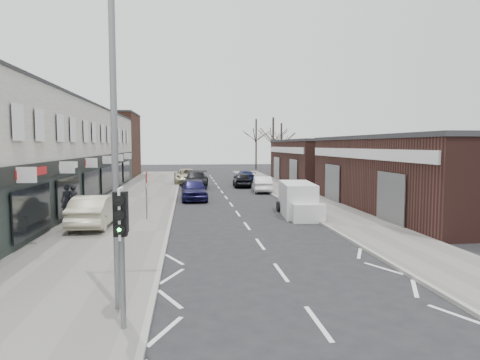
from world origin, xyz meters
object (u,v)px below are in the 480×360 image
object	(u,v)px
parked_car_right_a	(262,184)
parked_car_right_b	(242,180)
parked_car_left_c	(187,176)
parked_car_right_c	(245,176)
parked_car_left_b	(196,180)
traffic_light	(121,225)
street_lamp	(122,124)
pedestrian	(74,201)
warning_sign	(147,181)
parked_car_left_a	(194,189)
white_van	(298,200)
sedan_on_pavement	(95,211)

from	to	relation	value
parked_car_right_a	parked_car_right_b	size ratio (longest dim) A/B	1.02
parked_car_left_c	parked_car_right_c	distance (m)	6.49
parked_car_left_b	traffic_light	bearing A→B (deg)	-89.54
street_lamp	parked_car_right_c	xyz separation A→B (m)	(7.83, 36.38, -3.97)
pedestrian	warning_sign	bearing A→B (deg)	-174.41
pedestrian	parked_car_left_c	world-z (taller)	pedestrian
parked_car_left_a	white_van	bearing A→B (deg)	-54.34
sedan_on_pavement	parked_car_left_b	bearing A→B (deg)	-104.32
traffic_light	parked_car_left_a	distance (m)	22.84
pedestrian	parked_car_left_a	world-z (taller)	pedestrian
parked_car_left_a	parked_car_left_b	distance (m)	8.85
sedan_on_pavement	pedestrian	bearing A→B (deg)	-56.98
parked_car_left_b	warning_sign	bearing A→B (deg)	-95.13
parked_car_left_c	parked_car_right_b	size ratio (longest dim) A/B	1.36
traffic_light	parked_car_left_c	size ratio (longest dim) A/B	0.55
parked_car_left_b	parked_car_left_c	world-z (taller)	parked_car_left_b
sedan_on_pavement	parked_car_right_b	xyz separation A→B (m)	(9.88, 20.00, -0.19)
street_lamp	warning_sign	size ratio (longest dim) A/B	2.96
sedan_on_pavement	parked_car_right_a	size ratio (longest dim) A/B	1.12
parked_car_left_b	street_lamp	bearing A→B (deg)	-89.93
warning_sign	white_van	world-z (taller)	warning_sign
white_van	parked_car_right_a	bearing A→B (deg)	95.32
traffic_light	street_lamp	bearing A→B (deg)	95.88
sedan_on_pavement	warning_sign	bearing A→B (deg)	-142.49
white_van	parked_car_left_a	distance (m)	9.85
street_lamp	parked_car_right_a	distance (m)	27.76
warning_sign	parked_car_left_a	bearing A→B (deg)	73.10
traffic_light	sedan_on_pavement	distance (m)	12.74
warning_sign	parked_car_right_c	world-z (taller)	warning_sign
street_lamp	pedestrian	world-z (taller)	street_lamp
warning_sign	parked_car_left_a	size ratio (longest dim) A/B	0.57
parked_car_left_a	parked_car_right_c	size ratio (longest dim) A/B	1.06
sedan_on_pavement	parked_car_left_a	bearing A→B (deg)	-114.54
parked_car_right_b	warning_sign	bearing A→B (deg)	70.33
parked_car_left_b	parked_car_left_a	bearing A→B (deg)	-87.61
white_van	parked_car_right_a	xyz separation A→B (m)	(0.10, 12.66, -0.21)
white_van	street_lamp	bearing A→B (deg)	-114.42
sedan_on_pavement	parked_car_right_b	world-z (taller)	sedan_on_pavement
white_van	parked_car_right_c	world-z (taller)	white_van
pedestrian	parked_car_right_a	world-z (taller)	pedestrian
sedan_on_pavement	parked_car_right_b	bearing A→B (deg)	-115.09
sedan_on_pavement	parked_car_right_b	distance (m)	22.31
white_van	pedestrian	size ratio (longest dim) A/B	2.74
street_lamp	white_van	world-z (taller)	street_lamp
traffic_light	sedan_on_pavement	size ratio (longest dim) A/B	0.65
pedestrian	sedan_on_pavement	bearing A→B (deg)	139.84
parked_car_left_a	parked_car_left_c	bearing A→B (deg)	91.16
parked_car_left_c	parked_car_right_c	xyz separation A→B (m)	(6.41, 1.00, -0.14)
parked_car_left_a	parked_car_right_c	xyz separation A→B (m)	(5.82, 14.89, -0.16)
parked_car_left_c	parked_car_right_a	distance (m)	11.24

